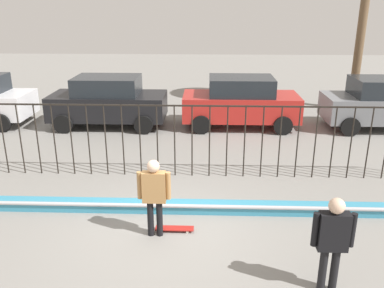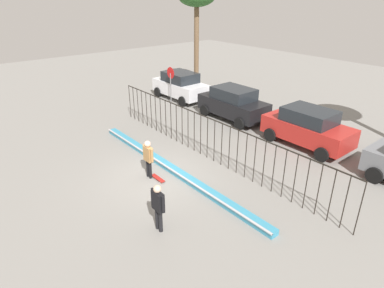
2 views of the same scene
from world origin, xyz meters
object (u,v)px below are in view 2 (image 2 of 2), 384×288
parked_car_black (233,103)px  stop_sign (171,80)px  parked_car_white (180,85)px  parked_car_red (308,127)px  skateboard (158,178)px  skateboarder (148,156)px  palm_tree_short (197,0)px  camera_operator (158,204)px

parked_car_black → stop_sign: bearing=-169.0°
parked_car_white → stop_sign: stop_sign is taller
parked_car_red → skateboard: bearing=-105.0°
parked_car_white → parked_car_red: (10.22, 0.04, 0.00)m
skateboard → parked_car_white: size_ratio=0.19×
parked_car_white → stop_sign: size_ratio=1.72×
skateboarder → parked_car_white: bearing=125.9°
skateboarder → stop_sign: (-7.40, 6.52, 0.63)m
skateboarder → parked_car_red: bearing=63.7°
skateboard → palm_tree_short: size_ratio=0.11×
camera_operator → parked_car_white: size_ratio=0.39×
parked_car_black → palm_tree_short: palm_tree_short is taller
skateboarder → camera_operator: bearing=-37.2°
parked_car_white → palm_tree_short: palm_tree_short is taller
parked_car_red → camera_operator: bearing=-86.3°
stop_sign → camera_operator: bearing=-37.8°
parked_car_black → palm_tree_short: size_ratio=0.58×
skateboard → stop_sign: 10.16m
parked_car_white → parked_car_black: same height
skateboard → parked_car_white: parked_car_white is taller
parked_car_white → parked_car_black: 5.23m
camera_operator → palm_tree_short: size_ratio=0.23×
parked_car_white → skateboarder: bearing=-47.4°
parked_car_white → parked_car_black: bearing=-3.7°
parked_car_white → palm_tree_short: (-1.15, 2.44, 5.47)m
camera_operator → parked_car_red: bearing=-27.5°
skateboarder → palm_tree_short: palm_tree_short is taller
skateboarder → palm_tree_short: (-9.08, 10.16, 5.45)m
skateboard → camera_operator: size_ratio=0.47×
parked_car_red → stop_sign: bearing=-173.5°
skateboarder → parked_car_red: parked_car_red is taller
parked_car_black → stop_sign: 4.88m
skateboarder → palm_tree_short: bearing=121.9°
stop_sign → palm_tree_short: size_ratio=0.34×
stop_sign → parked_car_red: bearing=7.3°
palm_tree_short → parked_car_white: bearing=-64.8°
camera_operator → stop_sign: (-10.44, 8.09, 0.60)m
parked_car_red → palm_tree_short: (-11.37, 2.40, 5.47)m
skateboarder → parked_car_white: parked_car_white is taller
parked_car_black → skateboard: bearing=-70.4°
camera_operator → parked_car_red: parked_car_red is taller
parked_car_red → palm_tree_short: bearing=167.2°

